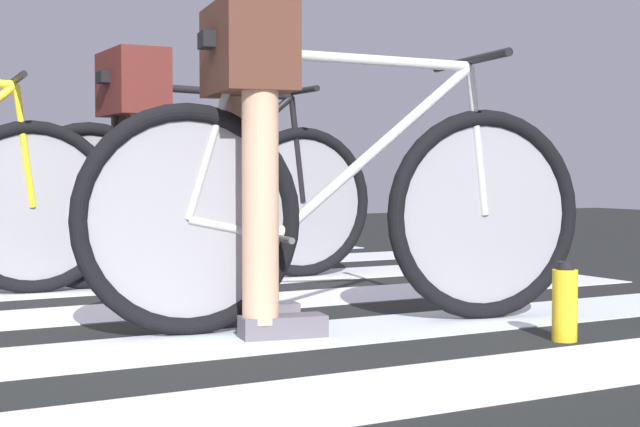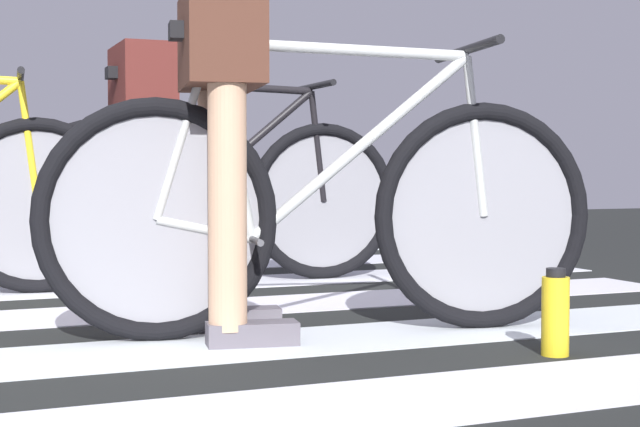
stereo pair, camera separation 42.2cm
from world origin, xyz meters
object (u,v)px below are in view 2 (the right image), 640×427
(bicycle_2_of_4, at_px, (215,197))
(water_bottle, at_px, (555,314))
(cyclist_2_of_4, at_px, (144,132))
(bicycle_1_of_4, at_px, (325,209))
(cyclist_1_of_4, at_px, (223,116))

(bicycle_2_of_4, relative_size, water_bottle, 7.29)
(cyclist_2_of_4, bearing_deg, water_bottle, -69.44)
(bicycle_1_of_4, relative_size, cyclist_1_of_4, 1.68)
(bicycle_2_of_4, distance_m, cyclist_2_of_4, 0.42)
(cyclist_1_of_4, xyz_separation_m, bicycle_2_of_4, (0.37, 1.33, -0.28))
(cyclist_2_of_4, height_order, water_bottle, cyclist_2_of_4)
(cyclist_2_of_4, bearing_deg, cyclist_1_of_4, -91.85)
(bicycle_1_of_4, xyz_separation_m, cyclist_2_of_4, (-0.25, 1.38, 0.28))
(cyclist_1_of_4, distance_m, bicycle_2_of_4, 1.41)
(water_bottle, bearing_deg, bicycle_2_of_4, 101.31)
(bicycle_1_of_4, xyz_separation_m, bicycle_2_of_4, (0.06, 1.38, 0.00))
(bicycle_2_of_4, bearing_deg, cyclist_2_of_4, -180.00)
(water_bottle, bearing_deg, cyclist_1_of_4, 141.71)
(bicycle_1_of_4, distance_m, water_bottle, 0.75)
(bicycle_1_of_4, relative_size, water_bottle, 7.21)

